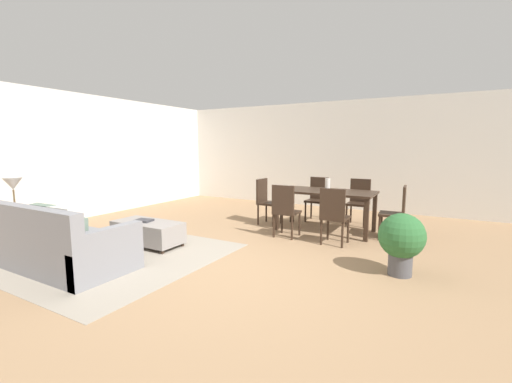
% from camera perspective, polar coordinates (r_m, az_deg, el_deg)
% --- Properties ---
extents(ground_plane, '(10.80, 10.80, 0.00)m').
position_cam_1_polar(ground_plane, '(4.51, -5.20, -12.64)').
color(ground_plane, '#9E7A56').
extents(wall_back, '(9.00, 0.12, 2.70)m').
position_cam_1_polar(wall_back, '(8.82, 13.55, 6.05)').
color(wall_back, silver).
rests_on(wall_back, ground_plane).
extents(wall_left, '(0.12, 11.00, 2.70)m').
position_cam_1_polar(wall_left, '(7.98, -30.84, 5.04)').
color(wall_left, silver).
rests_on(wall_left, ground_plane).
extents(area_rug, '(3.00, 2.80, 0.01)m').
position_cam_1_polar(area_rug, '(5.40, -23.50, -9.79)').
color(area_rug, gray).
rests_on(area_rug, ground_plane).
extents(couch, '(1.91, 0.94, 0.86)m').
position_cam_1_polar(couch, '(5.06, -30.48, -7.93)').
color(couch, gray).
rests_on(couch, ground_plane).
extents(ottoman_table, '(1.14, 0.54, 0.38)m').
position_cam_1_polar(ottoman_table, '(5.63, -17.96, -6.53)').
color(ottoman_table, gray).
rests_on(ottoman_table, ground_plane).
extents(side_table, '(0.40, 0.40, 0.59)m').
position_cam_1_polar(side_table, '(6.17, -35.71, -4.08)').
color(side_table, brown).
rests_on(side_table, ground_plane).
extents(table_lamp, '(0.26, 0.26, 0.53)m').
position_cam_1_polar(table_lamp, '(6.09, -36.10, 0.87)').
color(table_lamp, brown).
rests_on(table_lamp, side_table).
extents(dining_table, '(1.76, 0.86, 0.76)m').
position_cam_1_polar(dining_table, '(6.31, 11.76, -0.65)').
color(dining_table, '#332319').
rests_on(dining_table, ground_plane).
extents(dining_chair_near_left, '(0.40, 0.40, 0.92)m').
position_cam_1_polar(dining_chair_near_left, '(5.76, 4.97, -2.82)').
color(dining_chair_near_left, '#332319').
rests_on(dining_chair_near_left, ground_plane).
extents(dining_chair_near_right, '(0.40, 0.40, 0.92)m').
position_cam_1_polar(dining_chair_near_right, '(5.44, 13.14, -3.61)').
color(dining_chair_near_right, '#332319').
rests_on(dining_chair_near_right, ground_plane).
extents(dining_chair_far_left, '(0.40, 0.40, 0.92)m').
position_cam_1_polar(dining_chair_far_left, '(7.20, 10.48, -0.81)').
color(dining_chair_far_left, '#332319').
rests_on(dining_chair_far_left, ground_plane).
extents(dining_chair_far_right, '(0.41, 0.41, 0.92)m').
position_cam_1_polar(dining_chair_far_right, '(7.02, 17.15, -1.24)').
color(dining_chair_far_right, '#332319').
rests_on(dining_chair_far_right, ground_plane).
extents(dining_chair_head_east, '(0.42, 0.42, 0.92)m').
position_cam_1_polar(dining_chair_head_east, '(6.08, 22.98, -2.84)').
color(dining_chair_head_east, '#332319').
rests_on(dining_chair_head_east, ground_plane).
extents(dining_chair_head_west, '(0.41, 0.41, 0.92)m').
position_cam_1_polar(dining_chair_head_west, '(6.77, 1.71, -1.22)').
color(dining_chair_head_west, '#332319').
rests_on(dining_chair_head_west, ground_plane).
extents(vase_centerpiece, '(0.09, 0.09, 0.23)m').
position_cam_1_polar(vase_centerpiece, '(6.26, 12.12, 1.16)').
color(vase_centerpiece, silver).
rests_on(vase_centerpiece, dining_table).
extents(book_on_ottoman, '(0.29, 0.24, 0.03)m').
position_cam_1_polar(book_on_ottoman, '(5.62, -18.62, -4.70)').
color(book_on_ottoman, '#333338').
rests_on(book_on_ottoman, ottoman_table).
extents(potted_plant, '(0.55, 0.55, 0.77)m').
position_cam_1_polar(potted_plant, '(4.45, 23.59, -7.44)').
color(potted_plant, '#4C4C51').
rests_on(potted_plant, ground_plane).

